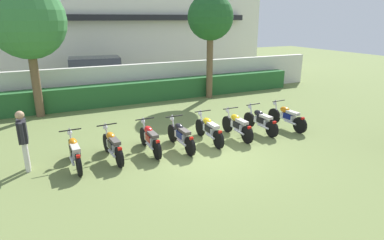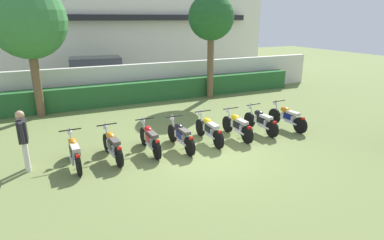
% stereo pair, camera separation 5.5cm
% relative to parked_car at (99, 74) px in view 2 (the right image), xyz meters
% --- Properties ---
extents(ground, '(60.00, 60.00, 0.00)m').
position_rel_parked_car_xyz_m(ground, '(1.35, -10.48, -0.94)').
color(ground, olive).
extents(building, '(22.75, 6.50, 7.52)m').
position_rel_parked_car_xyz_m(building, '(1.35, 5.70, 2.82)').
color(building, silver).
rests_on(building, ground).
extents(compound_wall, '(21.62, 0.30, 1.76)m').
position_rel_parked_car_xyz_m(compound_wall, '(1.35, -2.72, -0.06)').
color(compound_wall, silver).
rests_on(compound_wall, ground).
extents(hedge_row, '(17.29, 0.70, 1.00)m').
position_rel_parked_car_xyz_m(hedge_row, '(1.35, -3.42, -0.44)').
color(hedge_row, '#28602D').
rests_on(hedge_row, ground).
extents(parked_car, '(4.68, 2.50, 1.89)m').
position_rel_parked_car_xyz_m(parked_car, '(0.00, 0.00, 0.00)').
color(parked_car, silver).
rests_on(parked_car, ground).
extents(tree_near_inspector, '(2.95, 2.95, 5.32)m').
position_rel_parked_car_xyz_m(tree_near_inspector, '(-3.15, -3.98, 2.88)').
color(tree_near_inspector, brown).
rests_on(tree_near_inspector, ground).
extents(tree_far_side, '(2.23, 2.23, 5.10)m').
position_rel_parked_car_xyz_m(tree_far_side, '(4.85, -4.04, 2.98)').
color(tree_far_side, brown).
rests_on(tree_far_side, ground).
extents(motorcycle_in_row_0, '(0.60, 1.81, 0.95)m').
position_rel_parked_car_xyz_m(motorcycle_in_row_0, '(-2.39, -9.69, -0.49)').
color(motorcycle_in_row_0, black).
rests_on(motorcycle_in_row_0, ground).
extents(motorcycle_in_row_1, '(0.60, 1.80, 0.95)m').
position_rel_parked_car_xyz_m(motorcycle_in_row_1, '(-1.34, -9.64, -0.50)').
color(motorcycle_in_row_1, black).
rests_on(motorcycle_in_row_1, ground).
extents(motorcycle_in_row_2, '(0.60, 1.81, 0.95)m').
position_rel_parked_car_xyz_m(motorcycle_in_row_2, '(-0.19, -9.59, -0.49)').
color(motorcycle_in_row_2, black).
rests_on(motorcycle_in_row_2, ground).
extents(motorcycle_in_row_3, '(0.60, 1.87, 0.95)m').
position_rel_parked_car_xyz_m(motorcycle_in_row_3, '(0.76, -9.74, -0.49)').
color(motorcycle_in_row_3, black).
rests_on(motorcycle_in_row_3, ground).
extents(motorcycle_in_row_4, '(0.60, 1.89, 0.95)m').
position_rel_parked_car_xyz_m(motorcycle_in_row_4, '(1.83, -9.61, -0.49)').
color(motorcycle_in_row_4, black).
rests_on(motorcycle_in_row_4, ground).
extents(motorcycle_in_row_5, '(0.60, 1.82, 0.95)m').
position_rel_parked_car_xyz_m(motorcycle_in_row_5, '(2.90, -9.66, -0.49)').
color(motorcycle_in_row_5, black).
rests_on(motorcycle_in_row_5, ground).
extents(motorcycle_in_row_6, '(0.60, 1.82, 0.94)m').
position_rel_parked_car_xyz_m(motorcycle_in_row_6, '(3.96, -9.55, -0.50)').
color(motorcycle_in_row_6, black).
rests_on(motorcycle_in_row_6, ground).
extents(motorcycle_in_row_7, '(0.60, 1.91, 0.95)m').
position_rel_parked_car_xyz_m(motorcycle_in_row_7, '(5.12, -9.61, -0.49)').
color(motorcycle_in_row_7, black).
rests_on(motorcycle_in_row_7, ground).
extents(inspector_person, '(0.22, 0.67, 1.66)m').
position_rel_parked_car_xyz_m(inspector_person, '(-3.58, -9.36, 0.05)').
color(inspector_person, silver).
rests_on(inspector_person, ground).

